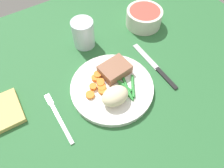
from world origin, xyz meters
TOP-DOWN VIEW (x-y plane):
  - dining_table at (0.00, 0.00)cm, footprint 120.00×90.00cm
  - dinner_plate at (1.70, -3.56)cm, footprint 23.59×23.59cm
  - meat_portion at (4.89, 0.16)cm, footprint 8.95×7.26cm
  - mashed_potatoes at (-0.42, -7.81)cm, footprint 7.45×5.57cm
  - carrot_slices at (-1.55, -1.26)cm, footprint 7.52×7.48cm
  - green_beans at (5.04, -6.08)cm, footprint 5.51×9.25cm
  - fork at (-15.06, -3.82)cm, footprint 1.44×16.60cm
  - knife at (17.31, -3.84)cm, footprint 1.70×20.50cm
  - water_glass at (3.57, 16.51)cm, footprint 6.99×6.99cm
  - salad_bowl at (25.94, 13.98)cm, footprint 12.38×12.38cm

SIDE VIEW (x-z plane):
  - dining_table at x=0.00cm, z-range 0.00..2.00cm
  - knife at x=17.31cm, z-range 1.88..2.52cm
  - fork at x=-15.06cm, z-range 2.00..2.40cm
  - dinner_plate at x=1.70cm, z-range 2.00..3.60cm
  - green_beans at x=5.04cm, z-range 3.54..4.42cm
  - carrot_slices at x=-1.55cm, z-range 3.50..4.76cm
  - meat_portion at x=4.89cm, z-range 3.60..6.60cm
  - salad_bowl at x=25.94cm, z-range 2.37..8.12cm
  - mashed_potatoes at x=-0.42cm, z-range 3.60..7.84cm
  - water_glass at x=3.57cm, z-range 1.32..10.47cm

